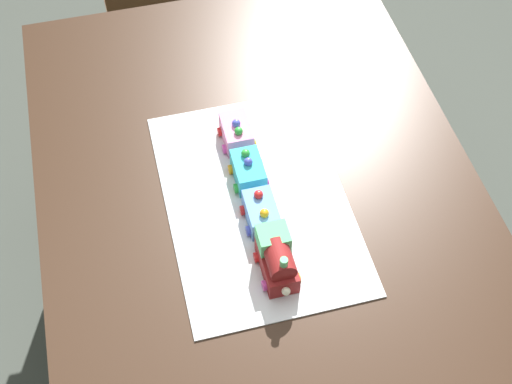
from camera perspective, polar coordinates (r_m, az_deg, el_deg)
name	(u,v)px	position (r m, az deg, el deg)	size (l,w,h in m)	color
ground_plane	(259,327)	(2.21, 0.22, -11.10)	(8.00, 8.00, 0.00)	#474C44
dining_table	(260,214)	(1.66, 0.29, -1.83)	(1.40, 1.00, 0.74)	#382316
chair	(165,4)	(2.47, -7.52, 15.20)	(0.41, 0.41, 0.86)	brown
cake_board	(256,200)	(1.55, 0.00, -0.70)	(0.60, 0.40, 0.00)	silver
cake_locomotive	(277,258)	(1.41, 1.75, -5.49)	(0.14, 0.08, 0.12)	maroon
cake_car_caboose_sky_blue	(261,213)	(1.49, 0.44, -1.72)	(0.10, 0.08, 0.07)	#669EEA
cake_car_hopper_turquoise	(248,171)	(1.56, -0.64, 1.77)	(0.10, 0.08, 0.07)	#38B7C6
cake_car_flatbed_bubblegum	(237,133)	(1.63, -1.62, 4.91)	(0.10, 0.08, 0.07)	pink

